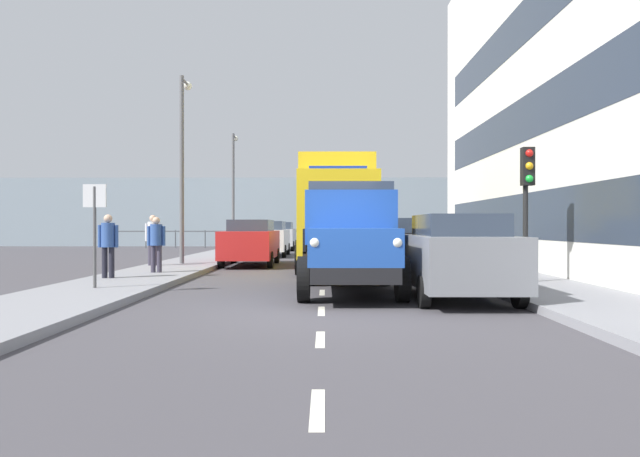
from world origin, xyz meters
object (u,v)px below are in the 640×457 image
(pedestrian_by_lamp, at_px, (108,241))
(pedestrian_couple_b, at_px, (156,240))
(car_red_oppositeside_0, at_px, (251,242))
(truck_vintage_blue, at_px, (350,240))
(car_grey_kerbside_near, at_px, (456,255))
(street_sign, at_px, (95,217))
(car_black_kerbside_1, at_px, (413,246))
(lorry_cargo_yellow, at_px, (336,209))
(pedestrian_strolling, at_px, (153,236))
(lamp_post_far, at_px, (234,181))
(lamp_post_promenade, at_px, (183,153))
(car_silver_oppositeside_2, at_px, (279,236))
(traffic_light_near, at_px, (527,185))
(car_white_oppositeside_1, at_px, (268,238))

(pedestrian_by_lamp, height_order, pedestrian_couple_b, pedestrian_by_lamp)
(car_red_oppositeside_0, bearing_deg, truck_vintage_blue, 109.95)
(car_grey_kerbside_near, relative_size, street_sign, 1.87)
(car_black_kerbside_1, bearing_deg, lorry_cargo_yellow, -51.01)
(lorry_cargo_yellow, height_order, pedestrian_strolling, lorry_cargo_yellow)
(lorry_cargo_yellow, xyz_separation_m, lamp_post_far, (5.53, -12.25, 1.95))
(lorry_cargo_yellow, relative_size, pedestrian_by_lamp, 5.00)
(car_red_oppositeside_0, height_order, pedestrian_strolling, pedestrian_strolling)
(lorry_cargo_yellow, xyz_separation_m, pedestrian_couple_b, (5.27, 3.70, -0.99))
(lamp_post_promenade, bearing_deg, car_silver_oppositeside_2, -98.99)
(car_red_oppositeside_0, bearing_deg, traffic_light_near, 133.26)
(traffic_light_near, bearing_deg, pedestrian_by_lamp, -6.17)
(car_black_kerbside_1, height_order, pedestrian_by_lamp, pedestrian_by_lamp)
(car_black_kerbside_1, relative_size, lamp_post_promenade, 0.58)
(pedestrian_couple_b, bearing_deg, lorry_cargo_yellow, -144.90)
(pedestrian_by_lamp, distance_m, pedestrian_strolling, 4.79)
(lorry_cargo_yellow, distance_m, car_red_oppositeside_0, 3.67)
(car_black_kerbside_1, height_order, pedestrian_strolling, pedestrian_strolling)
(truck_vintage_blue, bearing_deg, pedestrian_by_lamp, -20.19)
(lamp_post_promenade, distance_m, street_sign, 8.70)
(pedestrian_by_lamp, height_order, street_sign, street_sign)
(car_silver_oppositeside_2, bearing_deg, car_white_oppositeside_1, 90.00)
(car_silver_oppositeside_2, height_order, pedestrian_by_lamp, pedestrian_by_lamp)
(car_red_oppositeside_0, distance_m, car_silver_oppositeside_2, 13.78)
(truck_vintage_blue, xyz_separation_m, lorry_cargo_yellow, (0.16, -7.78, 0.90))
(car_grey_kerbside_near, xyz_separation_m, lamp_post_promenade, (7.78, -9.10, 3.24))
(truck_vintage_blue, height_order, lorry_cargo_yellow, lorry_cargo_yellow)
(traffic_light_near, distance_m, street_sign, 9.90)
(car_black_kerbside_1, bearing_deg, car_red_oppositeside_0, -37.72)
(lorry_cargo_yellow, xyz_separation_m, pedestrian_strolling, (6.24, 0.73, -0.92))
(car_red_oppositeside_0, relative_size, street_sign, 2.01)
(car_grey_kerbside_near, relative_size, car_silver_oppositeside_2, 1.02)
(traffic_light_near, bearing_deg, car_grey_kerbside_near, 43.26)
(pedestrian_strolling, bearing_deg, car_black_kerbside_1, 166.31)
(car_grey_kerbside_near, bearing_deg, lorry_cargo_yellow, -75.29)
(car_black_kerbside_1, distance_m, pedestrian_couple_b, 7.59)
(lamp_post_promenade, bearing_deg, pedestrian_couple_b, 93.33)
(lorry_cargo_yellow, distance_m, car_black_kerbside_1, 3.79)
(lorry_cargo_yellow, bearing_deg, car_grey_kerbside_near, 104.71)
(pedestrian_by_lamp, relative_size, lamp_post_promenade, 0.24)
(car_silver_oppositeside_2, height_order, pedestrian_strolling, pedestrian_strolling)
(truck_vintage_blue, relative_size, traffic_light_near, 1.76)
(lamp_post_promenade, xyz_separation_m, lamp_post_far, (0.02, -11.79, -0.11))
(car_grey_kerbside_near, relative_size, traffic_light_near, 1.31)
(pedestrian_couple_b, bearing_deg, street_sign, 88.26)
(car_silver_oppositeside_2, xyz_separation_m, traffic_light_near, (-7.58, 21.83, 1.58))
(lorry_cargo_yellow, xyz_separation_m, lamp_post_promenade, (5.51, -0.46, 2.06))
(pedestrian_by_lamp, bearing_deg, lamp_post_far, -91.48)
(pedestrian_strolling, bearing_deg, truck_vintage_blue, 132.24)
(lamp_post_promenade, bearing_deg, pedestrian_by_lamp, 85.45)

